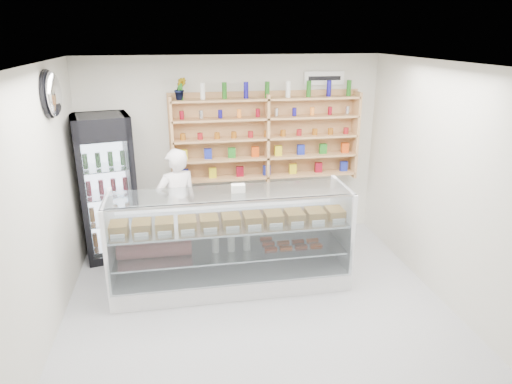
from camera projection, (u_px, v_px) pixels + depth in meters
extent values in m
plane|color=#A5A5AA|center=(263.00, 323.00, 5.14)|extent=(5.00, 5.00, 0.00)
plane|color=white|center=(265.00, 67.00, 4.21)|extent=(5.00, 5.00, 0.00)
plane|color=beige|center=(233.00, 150.00, 7.00)|extent=(4.50, 0.00, 4.50)
plane|color=beige|center=(356.00, 381.00, 2.35)|extent=(4.50, 0.00, 4.50)
plane|color=beige|center=(30.00, 223.00, 4.31)|extent=(0.00, 5.00, 5.00)
plane|color=beige|center=(463.00, 195.00, 5.05)|extent=(0.00, 5.00, 5.00)
cube|color=white|center=(231.00, 276.00, 5.90)|extent=(2.95, 0.84, 0.25)
cube|color=white|center=(227.00, 233.00, 6.12)|extent=(2.95, 0.05, 0.62)
cube|color=silver|center=(231.00, 249.00, 5.77)|extent=(2.84, 0.74, 0.02)
cube|color=silver|center=(230.00, 223.00, 5.65)|extent=(2.89, 0.77, 0.02)
cube|color=silver|center=(235.00, 245.00, 5.31)|extent=(2.89, 0.12, 1.03)
cube|color=silver|center=(230.00, 193.00, 5.47)|extent=(2.89, 0.59, 0.01)
imported|color=silver|center=(177.00, 205.00, 6.38)|extent=(0.70, 0.58, 1.63)
cube|color=black|center=(107.00, 187.00, 6.45)|extent=(0.88, 0.86, 2.06)
cube|color=#2E053E|center=(90.00, 131.00, 5.84)|extent=(0.71, 0.19, 0.29)
cube|color=silver|center=(99.00, 202.00, 6.14)|extent=(0.61, 0.15, 1.63)
cube|color=tan|center=(173.00, 142.00, 6.64)|extent=(0.04, 0.28, 1.33)
cube|color=tan|center=(267.00, 138.00, 6.87)|extent=(0.04, 0.28, 1.33)
cube|color=tan|center=(355.00, 135.00, 7.10)|extent=(0.04, 0.28, 1.33)
cube|color=tan|center=(267.00, 176.00, 7.06)|extent=(2.80, 0.28, 0.03)
cube|color=tan|center=(267.00, 157.00, 6.97)|extent=(2.80, 0.28, 0.03)
cube|color=tan|center=(267.00, 138.00, 6.87)|extent=(2.80, 0.28, 0.03)
cube|color=tan|center=(267.00, 118.00, 6.77)|extent=(2.80, 0.28, 0.03)
cube|color=tan|center=(267.00, 99.00, 6.67)|extent=(2.80, 0.28, 0.03)
imported|color=#1E6626|center=(180.00, 89.00, 6.41)|extent=(0.18, 0.14, 0.32)
ellipsoid|color=silver|center=(53.00, 94.00, 5.09)|extent=(0.15, 0.50, 0.50)
cube|color=white|center=(324.00, 78.00, 6.85)|extent=(0.62, 0.03, 0.20)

